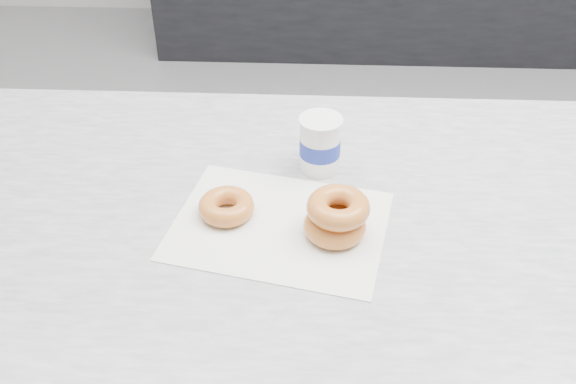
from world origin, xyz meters
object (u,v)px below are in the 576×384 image
Objects in this scene: counter at (468,376)px; donut_single at (226,206)px; donut_stack at (336,216)px; coffee_cup at (320,144)px.

counter is 0.67m from donut_single.
counter is 0.57m from donut_stack.
donut_stack reaches higher than counter.
counter is 21.85× the size of donut_stack.
donut_single is at bearing 167.37° from donut_stack.
donut_single is 0.67× the size of donut_stack.
donut_stack is 1.34× the size of coffee_cup.
coffee_cup reaches higher than counter.
donut_single reaches higher than counter.
donut_single is 0.21m from coffee_cup.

